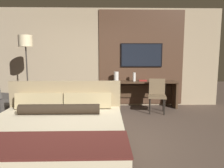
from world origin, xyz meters
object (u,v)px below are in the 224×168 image
object	(u,v)px
bed	(54,138)
desk	(142,89)
tv	(141,55)
vase_short	(134,77)
armchair_by_window	(0,109)
book	(143,80)
desk_chair	(157,93)
vase_tall	(116,76)
floor_lamp	(26,48)

from	to	relation	value
bed	desk	size ratio (longest dim) A/B	1.13
tv	vase_short	size ratio (longest dim) A/B	4.90
armchair_by_window	book	distance (m)	3.72
armchair_by_window	desk_chair	bearing A→B (deg)	-62.15
desk	tv	world-z (taller)	tv
armchair_by_window	vase_tall	bearing A→B (deg)	-48.02
bed	desk	distance (m)	3.53
floor_lamp	vase_tall	xyz separation A→B (m)	(2.26, 0.61, -0.78)
bed	armchair_by_window	distance (m)	2.44
desk_chair	vase_short	distance (m)	0.83
bed	floor_lamp	xyz separation A→B (m)	(-1.21, 2.44, 1.36)
vase_short	desk_chair	bearing A→B (deg)	-43.93
bed	book	bearing A→B (deg)	59.38
desk_chair	armchair_by_window	xyz separation A→B (m)	(-3.74, -0.70, -0.24)
armchair_by_window	book	size ratio (longest dim) A/B	4.28
floor_lamp	vase_short	bearing A→B (deg)	11.85
desk_chair	vase_short	size ratio (longest dim) A/B	3.59
vase_tall	armchair_by_window	bearing A→B (deg)	-155.22
floor_lamp	desk	bearing A→B (deg)	11.35
desk_chair	armchair_by_window	size ratio (longest dim) A/B	0.86
desk_chair	book	distance (m)	0.68
book	armchair_by_window	bearing A→B (deg)	-159.90
bed	vase_tall	world-z (taller)	vase_tall
desk_chair	vase_tall	distance (m)	1.23
bed	floor_lamp	bearing A→B (deg)	116.43
desk	vase_short	world-z (taller)	vase_short
bed	desk	xyz separation A→B (m)	(1.78, 3.04, 0.21)
armchair_by_window	vase_short	world-z (taller)	vase_short
desk_chair	book	xyz separation A→B (m)	(-0.28, 0.56, 0.25)
floor_lamp	vase_tall	bearing A→B (deg)	14.98
desk	book	size ratio (longest dim) A/B	8.15
tv	book	distance (m)	0.73
floor_lamp	armchair_by_window	bearing A→B (deg)	-124.12
armchair_by_window	vase_tall	world-z (taller)	vase_tall
armchair_by_window	book	xyz separation A→B (m)	(3.46, 1.27, 0.49)
book	floor_lamp	bearing A→B (deg)	-168.29
vase_tall	vase_short	bearing A→B (deg)	-2.78
desk	book	xyz separation A→B (m)	(0.03, 0.03, 0.25)
bed	desk	world-z (taller)	bed
book	tv	bearing A→B (deg)	100.81
tv	book	bearing A→B (deg)	-79.19
tv	desk_chair	distance (m)	1.25
desk	book	bearing A→B (deg)	40.33
bed	floor_lamp	size ratio (longest dim) A/B	1.11
desk	vase_short	size ratio (longest dim) A/B	7.94
bed	tv	xyz separation A→B (m)	(1.78, 3.23, 1.17)
desk_chair	desk	bearing A→B (deg)	130.29
tv	floor_lamp	world-z (taller)	floor_lamp
desk_chair	floor_lamp	bearing A→B (deg)	-168.54
desk	armchair_by_window	world-z (taller)	armchair_by_window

